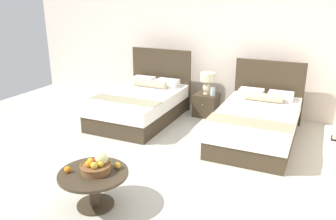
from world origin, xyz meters
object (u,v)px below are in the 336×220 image
Objects in this scene: vase at (213,91)px; coffee_table at (94,181)px; nightstand at (206,105)px; table_lamp at (207,81)px; loose_apple at (117,165)px; loose_orange at (68,170)px; bed_near_corner at (257,122)px; bed_near_window at (141,104)px; fruit_bowl at (97,165)px.

coffee_table is (-0.24, -3.56, -0.22)m from vase.
table_lamp reaches higher than nightstand.
loose_orange is at bearing -144.62° from loose_apple.
bed_near_corner is 4.72× the size of nightstand.
nightstand is 0.57× the size of coffee_table.
loose_orange is (-0.46, -0.33, -0.00)m from loose_apple.
fruit_bowl is at bearing -69.81° from bed_near_window.
fruit_bowl reaches higher than nightstand.
bed_near_window is at bearing 103.96° from loose_orange.
table_lamp is at bearing 88.36° from coffee_table.
bed_near_window is 2.29m from bed_near_corner.
table_lamp reaches higher than fruit_bowl.
table_lamp is at bearing 84.41° from loose_orange.
bed_near_corner is 2.71× the size of coffee_table.
bed_near_window is 2.98m from coffee_table.
bed_near_corner reaches higher than table_lamp.
bed_near_window is 26.18× the size of loose_apple.
fruit_bowl is (0.03, 0.04, 0.20)m from coffee_table.
bed_near_window is 4.46× the size of nightstand.
fruit_bowl reaches higher than coffee_table.
loose_apple reaches higher than nightstand.
nightstand reaches higher than coffee_table.
fruit_bowl reaches higher than loose_orange.
nightstand is (-1.20, 0.79, -0.08)m from bed_near_corner.
nightstand is 5.87× the size of loose_apple.
fruit_bowl is (-1.27, -2.77, 0.21)m from bed_near_corner.
bed_near_window reaches higher than loose_orange.
bed_near_corner is at bearing 67.16° from loose_apple.
vase reaches higher than loose_apple.
bed_near_window is at bearing 114.60° from loose_apple.
nightstand is at bearing 164.17° from vase.
loose_apple is (0.20, 0.20, 0.16)m from coffee_table.
fruit_bowl is 0.24m from loose_apple.
loose_orange is at bearing -149.90° from fruit_bowl.
vase is at bearing 144.74° from bed_near_corner.
table_lamp reaches higher than loose_apple.
vase is 3.52m from fruit_bowl.
vase is (1.24, 0.74, 0.23)m from bed_near_window.
table_lamp reaches higher than vase.
coffee_table is 0.20m from fruit_bowl.
coffee_table is 2.24× the size of fruit_bowl.
coffee_table is (-0.10, -3.62, -0.42)m from table_lamp.
fruit_bowl is (-0.08, -3.58, -0.22)m from table_lamp.
table_lamp reaches higher than loose_orange.
bed_near_corner is 3.06m from fruit_bowl.
bed_near_window is 2.88m from loose_apple.
table_lamp is (-1.20, 0.81, 0.43)m from bed_near_corner.
bed_near_window is at bearing 110.19° from fruit_bowl.
vase reaches higher than nightstand.
loose_orange reaches higher than nightstand.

